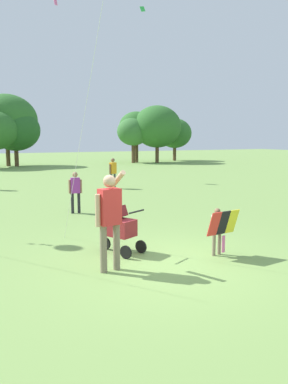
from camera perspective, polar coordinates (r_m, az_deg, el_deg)
The scene contains 7 objects.
ground_plane at distance 7.78m, azimuth 2.37°, elevation -10.60°, with size 120.00×120.00×0.00m, color #75994C.
treeline_distant at distance 36.93m, azimuth -10.27°, elevation 9.43°, with size 23.90×6.38×6.26m.
child_with_butterfly_kite at distance 8.33m, azimuth 10.88°, elevation -5.01°, with size 0.77×0.39×1.01m.
person_adult_flyer at distance 7.18m, azimuth -5.08°, elevation -3.19°, with size 0.59×0.59×1.89m.
stroller at distance 8.42m, azimuth -3.71°, elevation -4.88°, with size 0.82×1.10×1.03m.
person_couple_left at distance 12.96m, azimuth -10.03°, elevation 0.44°, with size 0.43×0.23×1.37m.
person_kid_running at distance 19.15m, azimuth -4.58°, elevation 3.13°, with size 0.45×0.30×1.49m.
Camera 1 is at (-3.64, -6.42, 2.47)m, focal length 36.39 mm.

